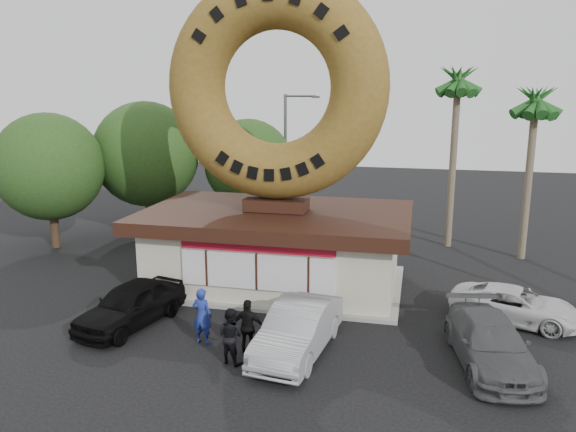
% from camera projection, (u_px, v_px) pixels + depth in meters
% --- Properties ---
extents(ground, '(90.00, 90.00, 0.00)m').
position_uv_depth(ground, '(233.00, 343.00, 18.72)').
color(ground, black).
rests_on(ground, ground).
extents(donut_shop, '(11.20, 7.20, 3.80)m').
position_uv_depth(donut_shop, '(277.00, 245.00, 24.01)').
color(donut_shop, beige).
rests_on(donut_shop, ground).
extents(giant_donut, '(9.09, 2.32, 9.09)m').
position_uv_depth(giant_donut, '(276.00, 88.00, 22.58)').
color(giant_donut, olive).
rests_on(giant_donut, donut_shop).
extents(tree_west, '(6.00, 6.00, 7.65)m').
position_uv_depth(tree_west, '(146.00, 154.00, 32.15)').
color(tree_west, '#473321').
rests_on(tree_west, ground).
extents(tree_mid, '(5.20, 5.20, 6.63)m').
position_uv_depth(tree_mid, '(248.00, 163.00, 32.97)').
color(tree_mid, '#473321').
rests_on(tree_mid, ground).
extents(tree_far, '(5.60, 5.60, 7.14)m').
position_uv_depth(tree_far, '(49.00, 167.00, 29.20)').
color(tree_far, '#473321').
rests_on(tree_far, ground).
extents(palm_near, '(2.60, 2.60, 9.75)m').
position_uv_depth(palm_near, '(458.00, 87.00, 28.50)').
color(palm_near, '#726651').
rests_on(palm_near, ground).
extents(palm_far, '(2.60, 2.60, 8.75)m').
position_uv_depth(palm_far, '(535.00, 107.00, 26.50)').
color(palm_far, '#726651').
rests_on(palm_far, ground).
extents(street_lamp, '(2.11, 0.20, 8.00)m').
position_uv_depth(street_lamp, '(288.00, 155.00, 33.34)').
color(street_lamp, '#59595E').
rests_on(street_lamp, ground).
extents(person_left, '(0.75, 0.54, 1.92)m').
position_uv_depth(person_left, '(202.00, 316.00, 18.54)').
color(person_left, navy).
rests_on(person_left, ground).
extents(person_center, '(1.04, 0.92, 1.78)m').
position_uv_depth(person_center, '(231.00, 336.00, 17.22)').
color(person_center, black).
rests_on(person_center, ground).
extents(person_right, '(1.08, 0.47, 1.82)m').
position_uv_depth(person_right, '(248.00, 327.00, 17.77)').
color(person_right, black).
rests_on(person_right, ground).
extents(car_black, '(2.86, 4.89, 1.56)m').
position_uv_depth(car_black, '(131.00, 304.00, 20.00)').
color(car_black, black).
rests_on(car_black, ground).
extents(car_silver, '(2.27, 5.05, 1.61)m').
position_uv_depth(car_silver, '(298.00, 329.00, 17.88)').
color(car_silver, '#A2A3A7').
rests_on(car_silver, ground).
extents(car_grey, '(2.83, 5.27, 1.45)m').
position_uv_depth(car_grey, '(490.00, 343.00, 17.10)').
color(car_grey, '#515356').
rests_on(car_grey, ground).
extents(car_white, '(4.94, 3.28, 1.26)m').
position_uv_depth(car_white, '(515.00, 305.00, 20.35)').
color(car_white, silver).
rests_on(car_white, ground).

